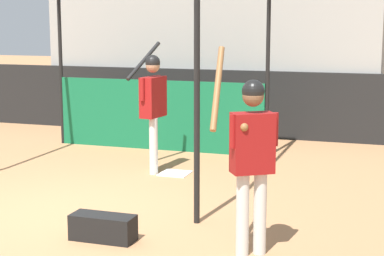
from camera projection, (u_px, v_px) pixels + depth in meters
The scene contains 8 objects.
ground_plane at pixel (54, 214), 7.82m from camera, with size 60.00×60.00×0.00m, color #A8754C.
outfield_wall at pixel (201, 102), 13.19m from camera, with size 24.00×0.12×1.34m.
bleacher_section at pixel (228, 47), 14.94m from camera, with size 7.05×4.00×3.42m.
batting_cage at pixel (144, 83), 10.85m from camera, with size 4.03×3.92×3.06m.
home_plate at pixel (175, 173), 9.86m from camera, with size 0.44×0.44×0.02m.
player_batter at pixel (153, 101), 9.80m from camera, with size 0.57×1.00×2.00m.
player_waiting at pixel (251, 151), 6.30m from camera, with size 0.63×0.67×2.09m.
equipment_bag at pixel (103, 228), 6.88m from camera, with size 0.70×0.28×0.28m.
Camera 1 is at (4.00, -6.61, 2.35)m, focal length 60.00 mm.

